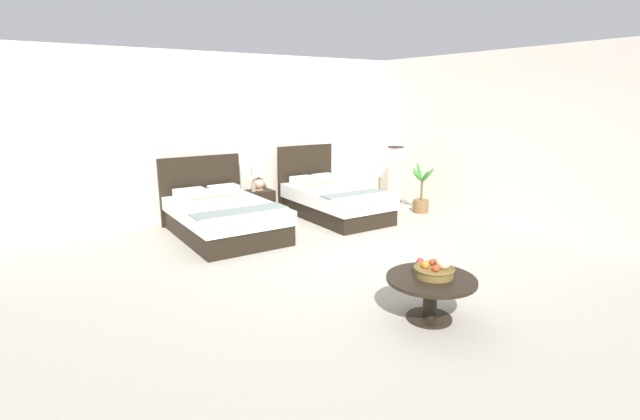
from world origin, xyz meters
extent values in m
cube|color=#A59E91|center=(0.00, 0.00, -0.01)|extent=(10.07, 9.99, 0.02)
cube|color=beige|center=(0.00, 3.20, 1.45)|extent=(10.07, 0.12, 2.89)
cube|color=silver|center=(3.23, 0.40, 1.45)|extent=(0.12, 5.59, 2.89)
cube|color=black|center=(-1.06, 1.86, 0.15)|extent=(1.34, 2.05, 0.31)
cube|color=white|center=(-1.06, 1.86, 0.42)|extent=(1.38, 2.09, 0.22)
cube|color=black|center=(-1.06, 2.91, 0.58)|extent=(1.42, 0.06, 1.16)
cube|color=white|center=(-1.35, 2.62, 0.59)|extent=(0.48, 0.30, 0.14)
cube|color=white|center=(-0.76, 2.62, 0.59)|extent=(0.48, 0.30, 0.14)
cylinder|color=beige|center=(-1.06, 2.38, 0.60)|extent=(0.74, 0.15, 0.15)
cube|color=gray|center=(-1.06, 1.28, 0.53)|extent=(1.40, 0.42, 0.01)
cube|color=black|center=(1.06, 1.86, 0.14)|extent=(1.12, 2.04, 0.28)
cube|color=white|center=(1.06, 1.86, 0.40)|extent=(1.16, 2.08, 0.26)
cube|color=black|center=(1.06, 2.91, 0.61)|extent=(1.20, 0.06, 1.22)
cube|color=white|center=(0.81, 2.62, 0.60)|extent=(0.40, 0.30, 0.14)
cube|color=white|center=(1.30, 2.62, 0.60)|extent=(0.40, 0.30, 0.14)
cylinder|color=beige|center=(1.06, 2.38, 0.61)|extent=(0.62, 0.15, 0.15)
cube|color=gray|center=(1.06, 1.34, 0.54)|extent=(1.18, 0.34, 0.01)
cube|color=black|center=(-0.06, 2.67, 0.25)|extent=(0.45, 0.40, 0.49)
sphere|color=tan|center=(-0.06, 2.46, 0.32)|extent=(0.02, 0.02, 0.02)
cylinder|color=tan|center=(-0.06, 2.69, 0.50)|extent=(0.15, 0.15, 0.02)
ellipsoid|color=tan|center=(-0.06, 2.69, 0.62)|extent=(0.20, 0.20, 0.21)
cylinder|color=#99844C|center=(-0.06, 2.69, 0.74)|extent=(0.02, 0.02, 0.04)
cylinder|color=beige|center=(-0.06, 2.69, 0.86)|extent=(0.27, 0.27, 0.19)
cylinder|color=gray|center=(-0.20, 2.63, 0.56)|extent=(0.08, 0.08, 0.14)
torus|color=gray|center=(-0.20, 2.63, 0.64)|extent=(0.08, 0.08, 0.01)
cylinder|color=black|center=(-0.46, -1.90, 0.01)|extent=(0.45, 0.45, 0.02)
cylinder|color=black|center=(-0.46, -1.90, 0.20)|extent=(0.13, 0.13, 0.40)
cylinder|color=black|center=(-0.46, -1.90, 0.42)|extent=(0.87, 0.87, 0.04)
cylinder|color=brown|center=(-0.42, -1.89, 0.48)|extent=(0.38, 0.38, 0.08)
torus|color=brown|center=(-0.42, -1.89, 0.52)|extent=(0.40, 0.40, 0.02)
sphere|color=beige|center=(-0.35, -1.94, 0.58)|extent=(0.15, 0.15, 0.15)
sphere|color=#B13D21|center=(-0.37, -1.82, 0.55)|extent=(0.07, 0.07, 0.07)
sphere|color=orange|center=(-0.48, -1.84, 0.55)|extent=(0.08, 0.08, 0.08)
sphere|color=#C04120|center=(-0.47, -1.96, 0.55)|extent=(0.07, 0.07, 0.07)
sphere|color=#AF372F|center=(-0.31, -1.60, 0.48)|extent=(0.08, 0.08, 0.08)
cube|color=black|center=(2.83, 2.27, 0.01)|extent=(0.23, 0.23, 0.03)
cube|color=white|center=(2.83, 2.27, 0.58)|extent=(0.19, 0.19, 1.10)
cube|color=black|center=(2.83, 2.27, 1.14)|extent=(0.23, 0.23, 0.02)
cylinder|color=brown|center=(2.64, 1.31, 0.12)|extent=(0.29, 0.29, 0.24)
cylinder|color=brown|center=(2.64, 1.31, 0.42)|extent=(0.04, 0.04, 0.35)
ellipsoid|color=#3B8135|center=(2.74, 1.29, 0.70)|extent=(0.25, 0.10, 0.26)
ellipsoid|color=#3B8135|center=(2.69, 1.42, 0.75)|extent=(0.14, 0.28, 0.37)
ellipsoid|color=#3B8135|center=(2.61, 1.40, 0.71)|extent=(0.12, 0.23, 0.28)
ellipsoid|color=#3B8135|center=(2.53, 1.31, 0.70)|extent=(0.27, 0.07, 0.26)
ellipsoid|color=#3B8135|center=(2.61, 1.20, 0.71)|extent=(0.13, 0.26, 0.28)
ellipsoid|color=#3B8135|center=(2.70, 1.22, 0.72)|extent=(0.17, 0.23, 0.31)
camera|label=1|loc=(-3.68, -4.84, 2.13)|focal=26.17mm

